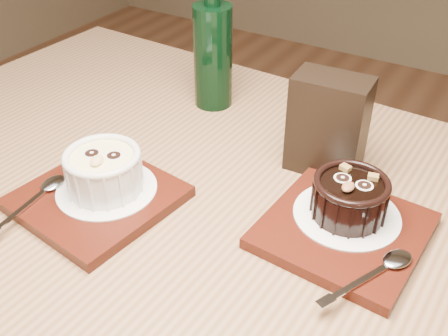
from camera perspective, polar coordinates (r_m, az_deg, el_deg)
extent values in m
cube|color=brown|center=(0.68, -1.52, -6.21)|extent=(1.23, 0.85, 0.04)
cylinder|color=brown|center=(1.41, -11.43, -1.39)|extent=(0.06, 0.06, 0.71)
cube|color=#44150B|center=(0.70, -13.58, -3.17)|extent=(0.20, 0.20, 0.01)
cylinder|color=white|center=(0.70, -12.63, -2.23)|extent=(0.13, 0.13, 0.00)
cylinder|color=white|center=(0.68, -12.90, -0.54)|extent=(0.09, 0.09, 0.05)
cylinder|color=#FFF39B|center=(0.67, -13.16, 1.07)|extent=(0.08, 0.08, 0.00)
torus|color=white|center=(0.67, -13.19, 1.32)|extent=(0.10, 0.10, 0.01)
cylinder|color=black|center=(0.68, -14.20, 1.60)|extent=(0.02, 0.02, 0.00)
cylinder|color=black|center=(0.67, -11.91, 1.37)|extent=(0.02, 0.02, 0.00)
ellipsoid|color=#D6B87D|center=(0.66, -13.68, 0.80)|extent=(0.02, 0.03, 0.01)
cube|color=#44150B|center=(0.65, 12.85, -6.63)|extent=(0.19, 0.19, 0.01)
cylinder|color=white|center=(0.66, 13.20, -4.95)|extent=(0.13, 0.13, 0.00)
cylinder|color=black|center=(0.64, 13.48, -3.35)|extent=(0.09, 0.09, 0.05)
cylinder|color=black|center=(0.63, 13.75, -1.81)|extent=(0.07, 0.07, 0.00)
torus|color=black|center=(0.63, 13.79, -1.56)|extent=(0.09, 0.09, 0.01)
cylinder|color=black|center=(0.64, 12.79, -1.03)|extent=(0.02, 0.02, 0.00)
cylinder|color=black|center=(0.63, 15.04, -1.80)|extent=(0.02, 0.02, 0.00)
ellipsoid|color=brown|center=(0.62, 13.37, -2.01)|extent=(0.01, 0.02, 0.01)
cube|color=brown|center=(0.65, 13.08, 0.02)|extent=(0.01, 0.01, 0.01)
cube|color=brown|center=(0.64, 15.92, -0.95)|extent=(0.01, 0.01, 0.01)
cube|color=black|center=(0.72, 11.23, 4.62)|extent=(0.10, 0.07, 0.14)
cylinder|color=black|center=(0.88, -1.21, 11.98)|extent=(0.06, 0.06, 0.17)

